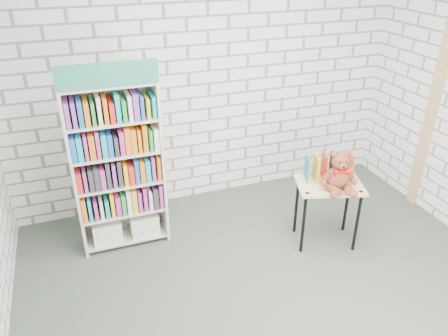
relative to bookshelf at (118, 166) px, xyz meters
name	(u,v)px	position (x,y,z in m)	size (l,w,h in m)	color
ground	(282,300)	(1.15, -1.36, -0.88)	(4.50, 4.50, 0.00)	#3E483C
room_shell	(298,110)	(1.15, -1.36, 0.90)	(4.52, 4.02, 2.81)	silver
bookshelf	(118,166)	(0.00, 0.00, 0.00)	(0.86, 0.33, 1.93)	beige
display_table	(329,192)	(1.95, -0.72, -0.29)	(0.74, 0.61, 0.69)	#DAB682
table_books	(328,167)	(1.98, -0.62, -0.06)	(0.48, 0.32, 0.27)	teal
teddy_bear	(339,175)	(1.96, -0.83, -0.04)	(0.36, 0.35, 0.39)	brown
door_trim	(430,120)	(3.37, -0.41, 0.17)	(0.05, 0.12, 2.10)	tan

